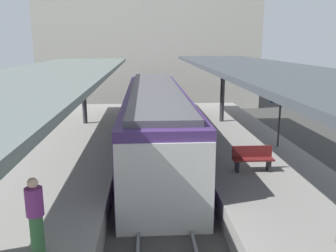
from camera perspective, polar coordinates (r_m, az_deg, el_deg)
ground_plane at (r=12.86m, az=-1.24°, el=-11.22°), size 80.00×80.00×0.00m
platform_left at (r=13.08m, az=-18.34°, el=-9.11°), size 4.40×28.00×1.00m
platform_right at (r=13.36m, az=15.45°, el=-8.44°), size 4.40×28.00×1.00m
track_ballast at (r=12.82m, az=-1.24°, el=-10.82°), size 3.20×28.00×0.20m
rail_near_side at (r=12.75m, az=-4.53°, el=-10.17°), size 0.08×28.00×0.14m
rail_far_side at (r=12.80m, az=2.03°, el=-10.03°), size 0.08×28.00×0.14m
commuter_train at (r=17.00m, az=-1.99°, el=0.98°), size 2.78×15.77×3.10m
canopy_left at (r=13.56m, az=-18.01°, el=7.89°), size 4.18×21.00×3.34m
canopy_right at (r=13.82m, az=14.54°, el=8.77°), size 4.18×21.00×3.48m
platform_bench at (r=12.61m, az=13.39°, el=-4.96°), size 1.40×0.41×0.86m
platform_sign at (r=15.55m, az=17.52°, el=2.59°), size 0.90×0.08×2.21m
passenger_near_bench at (r=8.01m, az=-20.46°, el=-13.15°), size 0.36×0.36×1.67m
station_building_backdrop at (r=31.71m, az=-3.03°, el=13.47°), size 18.00×6.00×11.00m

